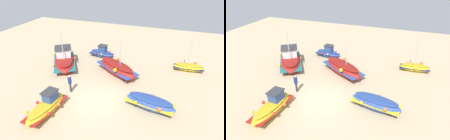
% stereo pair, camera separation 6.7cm
% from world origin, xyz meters
% --- Properties ---
extents(ground_plane, '(46.78, 46.78, 0.00)m').
position_xyz_m(ground_plane, '(0.00, 0.00, 0.00)').
color(ground_plane, tan).
extents(fishing_boat_0, '(4.75, 5.61, 4.26)m').
position_xyz_m(fishing_boat_0, '(5.88, -4.77, 0.74)').
color(fishing_boat_0, maroon).
rests_on(fishing_boat_0, ground_plane).
extents(fishing_boat_1, '(4.17, 2.04, 1.07)m').
position_xyz_m(fishing_boat_1, '(-4.57, -0.61, 0.57)').
color(fishing_boat_1, '#2D4C9E').
rests_on(fishing_boat_1, ground_plane).
extents(fishing_boat_2, '(5.26, 4.14, 3.81)m').
position_xyz_m(fishing_boat_2, '(-0.36, -4.94, 0.70)').
color(fishing_boat_2, maroon).
rests_on(fishing_boat_2, ground_plane).
extents(fishing_boat_3, '(3.20, 1.81, 1.58)m').
position_xyz_m(fishing_boat_3, '(2.80, -8.45, 0.52)').
color(fishing_boat_3, '#2D4C9E').
rests_on(fishing_boat_3, ground_plane).
extents(fishing_boat_4, '(1.95, 4.10, 1.65)m').
position_xyz_m(fishing_boat_4, '(2.93, 2.47, 0.53)').
color(fishing_boat_4, gold).
rests_on(fishing_boat_4, ground_plane).
extents(fishing_boat_5, '(3.23, 1.75, 3.89)m').
position_xyz_m(fishing_boat_5, '(-7.51, -8.26, 0.42)').
color(fishing_boat_5, gold).
rests_on(fishing_boat_5, ground_plane).
extents(person_walking, '(0.32, 0.32, 1.71)m').
position_xyz_m(person_walking, '(2.61, -0.56, 0.98)').
color(person_walking, '#2D2D38').
rests_on(person_walking, ground_plane).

